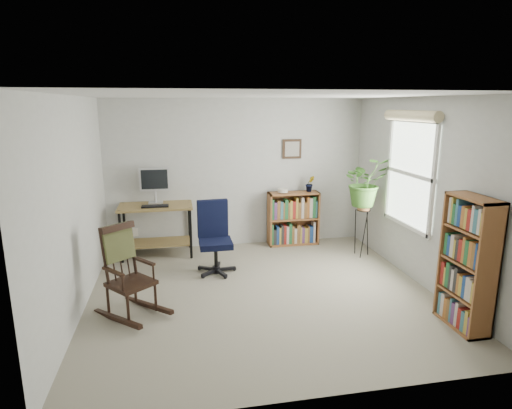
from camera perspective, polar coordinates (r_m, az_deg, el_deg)
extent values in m
cube|color=gray|center=(5.46, 0.81, -11.76)|extent=(4.20, 4.00, 0.00)
cube|color=silver|center=(4.95, 0.90, 14.33)|extent=(4.20, 4.00, 0.00)
cube|color=#B8B9B4|center=(7.00, -2.47, 4.13)|extent=(4.20, 0.00, 2.40)
cube|color=#B8B9B4|center=(3.21, 8.14, -7.00)|extent=(4.20, 0.00, 2.40)
cube|color=#B8B9B4|center=(5.09, -23.00, -0.38)|extent=(0.00, 4.00, 2.40)
cube|color=#B8B9B4|center=(5.86, 21.41, 1.43)|extent=(0.00, 4.00, 2.40)
cube|color=black|center=(6.60, -13.30, -0.21)|extent=(0.40, 0.15, 0.02)
imported|color=#3B6E26|center=(6.59, 14.53, 6.01)|extent=(1.69, 1.88, 1.46)
imported|color=#3B6E26|center=(7.15, 7.20, 2.15)|extent=(0.13, 0.24, 0.11)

